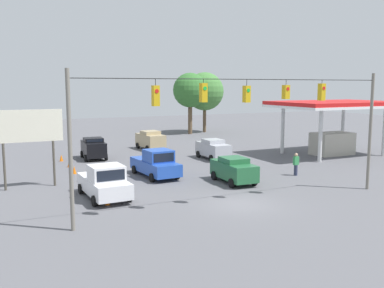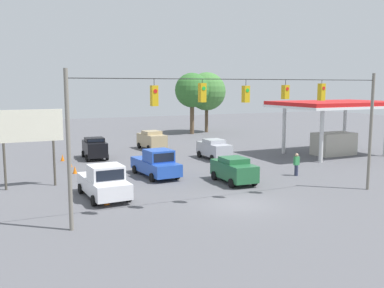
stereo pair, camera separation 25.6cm
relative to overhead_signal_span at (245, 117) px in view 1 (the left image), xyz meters
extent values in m
plane|color=#56565B|center=(-0.05, -0.43, -5.10)|extent=(140.00, 140.00, 0.00)
cylinder|color=slate|center=(-9.63, 0.00, -1.29)|extent=(0.20, 0.20, 7.62)
cylinder|color=slate|center=(9.53, 0.00, -1.29)|extent=(0.20, 0.20, 7.62)
cylinder|color=black|center=(-0.05, 0.00, 2.06)|extent=(19.16, 0.04, 0.04)
cube|color=gold|center=(-5.38, 0.00, 1.34)|extent=(0.32, 0.36, 1.02)
cylinder|color=black|center=(-5.38, 0.00, 1.96)|extent=(0.03, 0.03, 0.21)
cylinder|color=red|center=(-5.38, 0.19, 1.57)|extent=(0.20, 0.02, 0.20)
cube|color=gold|center=(-2.72, 0.00, 1.35)|extent=(0.32, 0.36, 0.81)
cylinder|color=black|center=(-2.72, 0.00, 1.91)|extent=(0.03, 0.03, 0.31)
cylinder|color=red|center=(-2.72, 0.19, 1.54)|extent=(0.20, 0.02, 0.20)
cube|color=gold|center=(-0.05, 0.00, 1.26)|extent=(0.32, 0.36, 0.92)
cylinder|color=black|center=(-0.05, 0.00, 1.89)|extent=(0.03, 0.03, 0.34)
cylinder|color=green|center=(-0.05, 0.19, 1.47)|extent=(0.20, 0.02, 0.20)
cube|color=gold|center=(2.62, 0.00, 1.35)|extent=(0.32, 0.36, 1.00)
cylinder|color=black|center=(2.62, 0.00, 1.96)|extent=(0.03, 0.03, 0.21)
cylinder|color=green|center=(2.62, 0.19, 1.58)|extent=(0.20, 0.02, 0.20)
cube|color=gold|center=(5.28, 0.00, 1.22)|extent=(0.32, 0.36, 1.02)
cylinder|color=black|center=(5.28, 0.00, 1.90)|extent=(0.03, 0.03, 0.33)
cylinder|color=red|center=(5.28, 0.19, 1.45)|extent=(0.20, 0.02, 0.20)
cube|color=black|center=(4.19, -19.62, -4.12)|extent=(2.01, 3.89, 1.32)
cube|color=black|center=(4.19, -19.62, -3.28)|extent=(1.76, 1.76, 0.36)
cube|color=black|center=(4.24, -18.77, -3.28)|extent=(1.46, 0.09, 0.25)
cylinder|color=black|center=(5.17, -18.43, -4.78)|extent=(0.25, 0.65, 0.64)
cylinder|color=black|center=(3.35, -18.34, -4.78)|extent=(0.25, 0.65, 0.64)
cylinder|color=black|center=(5.04, -20.90, -4.78)|extent=(0.25, 0.65, 0.64)
cylinder|color=black|center=(3.22, -20.81, -4.78)|extent=(0.25, 0.65, 0.64)
cube|color=tan|center=(-2.73, -23.14, -4.12)|extent=(2.25, 4.06, 1.32)
cube|color=tan|center=(-2.73, -23.14, -3.28)|extent=(1.89, 1.87, 0.36)
cube|color=black|center=(-2.64, -24.01, -3.28)|extent=(1.51, 0.16, 0.25)
cylinder|color=black|center=(-3.55, -24.49, -4.78)|extent=(0.28, 0.66, 0.64)
cylinder|color=black|center=(-1.67, -24.32, -4.78)|extent=(0.28, 0.66, 0.64)
cylinder|color=black|center=(-3.78, -21.97, -4.78)|extent=(0.28, 0.66, 0.64)
cylinder|color=black|center=(-1.90, -21.80, -4.78)|extent=(0.28, 0.66, 0.64)
cube|color=silver|center=(6.74, -5.30, -4.33)|extent=(2.30, 5.10, 0.90)
cube|color=silver|center=(6.71, -4.70, -3.43)|extent=(1.99, 1.89, 0.90)
cube|color=black|center=(6.67, -3.79, -3.43)|extent=(1.66, 0.09, 0.63)
cylinder|color=black|center=(7.70, -3.63, -4.78)|extent=(0.25, 0.65, 0.64)
cylinder|color=black|center=(5.63, -3.72, -4.78)|extent=(0.25, 0.65, 0.64)
cylinder|color=black|center=(7.85, -6.88, -4.78)|extent=(0.25, 0.65, 0.64)
cylinder|color=black|center=(5.77, -6.97, -4.78)|extent=(0.25, 0.65, 0.64)
cube|color=#A8AAB2|center=(-5.92, -14.82, -4.19)|extent=(1.74, 4.11, 1.18)
cube|color=#A8AAB2|center=(-5.92, -14.82, -3.43)|extent=(1.60, 1.81, 0.36)
cube|color=black|center=(-5.92, -15.73, -3.43)|extent=(1.39, 0.02, 0.25)
cylinder|color=black|center=(-6.79, -16.16, -4.78)|extent=(0.22, 0.64, 0.64)
cylinder|color=black|center=(-5.05, -16.15, -4.78)|extent=(0.22, 0.64, 0.64)
cylinder|color=black|center=(-6.79, -13.49, -4.78)|extent=(0.22, 0.64, 0.64)
cylinder|color=black|center=(-5.06, -13.48, -4.78)|extent=(0.22, 0.64, 0.64)
cube|color=#236038|center=(-2.56, -5.45, -4.22)|extent=(1.91, 4.18, 1.13)
cube|color=#236038|center=(-2.56, -5.45, -3.47)|extent=(1.68, 1.87, 0.36)
cube|color=black|center=(-2.60, -6.36, -3.47)|extent=(1.40, 0.07, 0.25)
cylinder|color=black|center=(-3.49, -6.75, -4.78)|extent=(0.24, 0.65, 0.64)
cylinder|color=black|center=(-1.74, -6.82, -4.78)|extent=(0.24, 0.65, 0.64)
cylinder|color=black|center=(-3.39, -4.08, -4.78)|extent=(0.24, 0.65, 0.64)
cylinder|color=black|center=(-1.64, -4.14, -4.78)|extent=(0.24, 0.65, 0.64)
cube|color=#234CB2|center=(1.71, -9.84, -4.33)|extent=(2.36, 5.35, 0.90)
cube|color=#234CB2|center=(1.67, -9.22, -3.43)|extent=(1.97, 2.00, 0.90)
cube|color=black|center=(1.60, -8.27, -3.43)|extent=(1.60, 0.13, 0.63)
cylinder|color=black|center=(2.60, -8.08, -4.78)|extent=(0.26, 0.65, 0.64)
cylinder|color=black|center=(0.60, -8.22, -4.78)|extent=(0.26, 0.65, 0.64)
cylinder|color=black|center=(2.83, -11.47, -4.78)|extent=(0.26, 0.65, 0.64)
cylinder|color=black|center=(0.83, -11.61, -4.78)|extent=(0.26, 0.65, 0.64)
cone|color=orange|center=(6.95, -3.65, -4.80)|extent=(0.33, 0.33, 0.61)
cone|color=orange|center=(7.00, -6.85, -4.80)|extent=(0.33, 0.33, 0.61)
cone|color=orange|center=(7.19, -10.28, -4.80)|extent=(0.33, 0.33, 0.61)
cone|color=orange|center=(7.09, -13.41, -4.80)|extent=(0.33, 0.33, 0.61)
cone|color=orange|center=(6.97, -16.40, -4.80)|extent=(0.33, 0.33, 0.61)
cone|color=orange|center=(7.14, -19.66, -4.80)|extent=(0.33, 0.33, 0.61)
cube|color=red|center=(-17.85, -11.99, 0.02)|extent=(11.50, 7.79, 0.35)
cube|color=white|center=(-17.85, -11.99, -0.27)|extent=(11.60, 7.89, 0.24)
cylinder|color=silver|center=(-21.88, -14.72, -2.63)|extent=(0.36, 0.36, 4.95)
cylinder|color=silver|center=(-13.83, -14.72, -2.63)|extent=(0.36, 0.36, 4.95)
cylinder|color=silver|center=(-13.83, -9.26, -2.63)|extent=(0.36, 0.36, 4.95)
cube|color=#B2AD9E|center=(-17.85, -11.99, -4.00)|extent=(4.03, 2.34, 2.20)
cylinder|color=#4C473D|center=(9.02, -9.92, -3.55)|extent=(0.16, 0.16, 3.12)
cylinder|color=#4C473D|center=(12.14, -9.92, -3.55)|extent=(0.16, 0.16, 3.12)
cube|color=silver|center=(10.58, -9.92, -0.92)|extent=(4.45, 0.12, 2.14)
cylinder|color=#2D334C|center=(-8.13, -5.52, -4.69)|extent=(0.28, 0.28, 0.82)
cube|color=#338C4C|center=(-8.13, -5.52, -3.96)|extent=(0.40, 0.24, 0.65)
sphere|color=tan|center=(-8.13, -5.52, -3.50)|extent=(0.26, 0.26, 0.26)
cylinder|color=brown|center=(-15.84, -36.02, -2.87)|extent=(0.48, 0.48, 4.47)
sphere|color=#427A38|center=(-15.84, -36.02, 0.90)|extent=(5.57, 5.57, 5.57)
cylinder|color=brown|center=(-12.91, -34.78, -2.67)|extent=(0.59, 0.59, 4.87)
sphere|color=#336B2D|center=(-12.91, -34.78, 1.10)|extent=(4.86, 4.86, 4.86)
camera|label=1|loc=(12.80, 20.10, 1.71)|focal=40.00mm
camera|label=2|loc=(12.57, 20.20, 1.71)|focal=40.00mm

